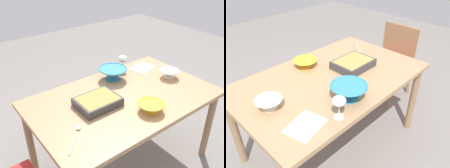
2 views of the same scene
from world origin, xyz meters
TOP-DOWN VIEW (x-y plane):
  - ground_plane at (0.00, 0.00)m, footprint 8.00×8.00m
  - dining_table at (0.00, 0.00)m, footprint 1.48×0.92m
  - wine_glass at (-0.30, -0.37)m, footprint 0.09×0.09m
  - casserole_dish at (0.23, -0.02)m, footprint 0.32×0.24m
  - mixing_bowl at (-0.11, -0.29)m, footprint 0.25×0.25m
  - small_bowl at (-0.03, 0.27)m, footprint 0.20×0.20m
  - serving_bowl at (-0.54, 0.00)m, footprint 0.17×0.17m
  - serving_spoon at (0.53, 0.16)m, footprint 0.20×0.20m
  - napkin at (-0.49, -0.29)m, footprint 0.26×0.22m

SIDE VIEW (x-z plane):
  - ground_plane at x=0.00m, z-range 0.00..0.00m
  - dining_table at x=0.00m, z-range 0.28..1.01m
  - napkin at x=-0.49m, z-range 0.72..0.73m
  - serving_spoon at x=0.53m, z-range 0.72..0.74m
  - casserole_dish at x=0.23m, z-range 0.73..0.79m
  - small_bowl at x=-0.03m, z-range 0.73..0.80m
  - serving_bowl at x=-0.54m, z-range 0.73..0.80m
  - mixing_bowl at x=-0.11m, z-range 0.73..0.84m
  - wine_glass at x=-0.30m, z-range 0.76..0.91m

